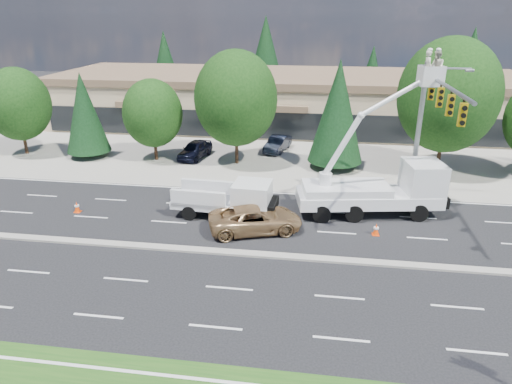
% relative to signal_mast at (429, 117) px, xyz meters
% --- Properties ---
extents(ground, '(140.00, 140.00, 0.00)m').
position_rel_signal_mast_xyz_m(ground, '(-10.03, -7.04, -6.06)').
color(ground, black).
rests_on(ground, ground).
extents(concrete_apron, '(140.00, 22.00, 0.01)m').
position_rel_signal_mast_xyz_m(concrete_apron, '(-10.03, 12.96, -6.05)').
color(concrete_apron, gray).
rests_on(concrete_apron, ground).
extents(road_median, '(120.00, 0.55, 0.12)m').
position_rel_signal_mast_xyz_m(road_median, '(-10.03, -7.04, -6.00)').
color(road_median, gray).
rests_on(road_median, ground).
extents(strip_mall, '(50.40, 15.40, 5.50)m').
position_rel_signal_mast_xyz_m(strip_mall, '(-10.03, 22.93, -3.23)').
color(strip_mall, '#C6AE88').
rests_on(strip_mall, ground).
extents(tree_front_a, '(5.42, 5.42, 7.53)m').
position_rel_signal_mast_xyz_m(tree_front_a, '(-32.03, 7.96, -1.65)').
color(tree_front_a, '#332114').
rests_on(tree_front_a, ground).
extents(tree_front_b, '(3.66, 3.66, 7.22)m').
position_rel_signal_mast_xyz_m(tree_front_b, '(-26.03, 7.96, -2.18)').
color(tree_front_b, '#332114').
rests_on(tree_front_b, ground).
extents(tree_front_c, '(4.91, 4.91, 6.81)m').
position_rel_signal_mast_xyz_m(tree_front_c, '(-20.03, 7.96, -2.07)').
color(tree_front_c, '#332114').
rests_on(tree_front_c, ground).
extents(tree_front_d, '(6.62, 6.62, 9.18)m').
position_rel_signal_mast_xyz_m(tree_front_d, '(-13.03, 7.96, -0.68)').
color(tree_front_d, '#332114').
rests_on(tree_front_d, ground).
extents(tree_front_e, '(4.34, 4.34, 8.55)m').
position_rel_signal_mast_xyz_m(tree_front_e, '(-5.03, 7.96, -1.47)').
color(tree_front_e, '#332114').
rests_on(tree_front_e, ground).
extents(tree_front_f, '(7.40, 7.40, 10.26)m').
position_rel_signal_mast_xyz_m(tree_front_f, '(2.97, 7.96, -0.05)').
color(tree_front_f, '#332114').
rests_on(tree_front_f, ground).
extents(tree_back_a, '(4.75, 4.75, 9.36)m').
position_rel_signal_mast_xyz_m(tree_back_a, '(-28.03, 34.96, -1.03)').
color(tree_back_a, '#332114').
rests_on(tree_back_a, ground).
extents(tree_back_b, '(5.76, 5.76, 11.35)m').
position_rel_signal_mast_xyz_m(tree_back_b, '(-14.03, 34.96, 0.03)').
color(tree_back_b, '#332114').
rests_on(tree_back_b, ground).
extents(tree_back_c, '(3.92, 3.92, 7.73)m').
position_rel_signal_mast_xyz_m(tree_back_c, '(-0.03, 34.96, -1.91)').
color(tree_back_c, '#332114').
rests_on(tree_back_c, ground).
extents(tree_back_d, '(5.10, 5.10, 10.06)m').
position_rel_signal_mast_xyz_m(tree_back_d, '(11.97, 34.96, -0.66)').
color(tree_back_d, '#332114').
rests_on(tree_back_d, ground).
extents(signal_mast, '(2.76, 10.16, 9.00)m').
position_rel_signal_mast_xyz_m(signal_mast, '(0.00, 0.00, 0.00)').
color(signal_mast, gray).
rests_on(signal_mast, ground).
extents(utility_pickup, '(6.12, 2.66, 2.30)m').
position_rel_signal_mast_xyz_m(utility_pickup, '(-11.58, -2.46, -5.11)').
color(utility_pickup, white).
rests_on(utility_pickup, ground).
extents(bucket_truck, '(9.17, 4.08, 9.96)m').
position_rel_signal_mast_xyz_m(bucket_truck, '(-2.24, -0.69, -3.91)').
color(bucket_truck, white).
rests_on(bucket_truck, ground).
extents(traffic_cone_a, '(0.40, 0.40, 0.70)m').
position_rel_signal_mast_xyz_m(traffic_cone_a, '(-21.23, -3.23, -5.72)').
color(traffic_cone_a, '#FF4208').
rests_on(traffic_cone_a, ground).
extents(traffic_cone_b, '(0.40, 0.40, 0.70)m').
position_rel_signal_mast_xyz_m(traffic_cone_b, '(-11.85, -3.30, -5.72)').
color(traffic_cone_b, '#FF4208').
rests_on(traffic_cone_b, ground).
extents(traffic_cone_c, '(0.40, 0.40, 0.70)m').
position_rel_signal_mast_xyz_m(traffic_cone_c, '(-10.43, -3.58, -5.72)').
color(traffic_cone_c, '#FF4208').
rests_on(traffic_cone_c, ground).
extents(traffic_cone_d, '(0.40, 0.40, 0.70)m').
position_rel_signal_mast_xyz_m(traffic_cone_d, '(-2.84, -3.76, -5.72)').
color(traffic_cone_d, '#FF4208').
rests_on(traffic_cone_d, ground).
extents(minivan, '(5.85, 4.02, 1.49)m').
position_rel_signal_mast_xyz_m(minivan, '(-9.68, -4.24, -5.31)').
color(minivan, '#A77F50').
rests_on(minivan, ground).
extents(parked_car_west, '(2.47, 4.55, 1.47)m').
position_rel_signal_mast_xyz_m(parked_car_west, '(-16.87, 8.96, -5.32)').
color(parked_car_west, black).
rests_on(parked_car_west, ground).
extents(parked_car_east, '(2.34, 4.37, 1.37)m').
position_rel_signal_mast_xyz_m(parked_car_east, '(-10.03, 11.98, -5.37)').
color(parked_car_east, black).
rests_on(parked_car_east, ground).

